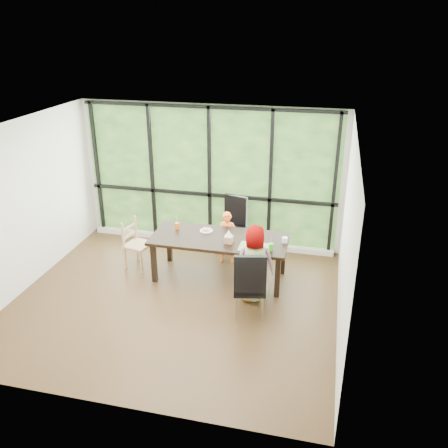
{
  "coord_description": "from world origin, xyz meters",
  "views": [
    {
      "loc": [
        2.2,
        -5.97,
        4.08
      ],
      "look_at": [
        0.61,
        0.78,
        1.05
      ],
      "focal_mm": 37.77,
      "sensor_mm": 36.0,
      "label": 1
    }
  ],
  "objects_px": {
    "green_cup": "(271,247)",
    "plate_near": "(256,246)",
    "chair_interior_leather": "(249,283)",
    "orange_cup": "(177,226)",
    "child_toddler": "(227,238)",
    "white_mug": "(285,240)",
    "chair_window_leather": "(231,226)",
    "child_older": "(253,264)",
    "dining_table": "(220,258)",
    "plate_far": "(206,231)",
    "chair_end_beech": "(138,245)",
    "tissue_box": "(229,239)"
  },
  "relations": [
    {
      "from": "chair_end_beech",
      "to": "white_mug",
      "type": "height_order",
      "value": "chair_end_beech"
    },
    {
      "from": "plate_near",
      "to": "tissue_box",
      "type": "height_order",
      "value": "tissue_box"
    },
    {
      "from": "plate_near",
      "to": "tissue_box",
      "type": "bearing_deg",
      "value": 175.5
    },
    {
      "from": "chair_window_leather",
      "to": "white_mug",
      "type": "height_order",
      "value": "chair_window_leather"
    },
    {
      "from": "child_older",
      "to": "dining_table",
      "type": "bearing_deg",
      "value": -53.04
    },
    {
      "from": "chair_interior_leather",
      "to": "white_mug",
      "type": "relative_size",
      "value": 11.93
    },
    {
      "from": "child_toddler",
      "to": "orange_cup",
      "type": "distance_m",
      "value": 0.95
    },
    {
      "from": "white_mug",
      "to": "tissue_box",
      "type": "height_order",
      "value": "tissue_box"
    },
    {
      "from": "plate_near",
      "to": "white_mug",
      "type": "xyz_separation_m",
      "value": [
        0.43,
        0.25,
        0.04
      ]
    },
    {
      "from": "chair_interior_leather",
      "to": "green_cup",
      "type": "height_order",
      "value": "chair_interior_leather"
    },
    {
      "from": "child_older",
      "to": "plate_near",
      "type": "bearing_deg",
      "value": -100.47
    },
    {
      "from": "child_older",
      "to": "orange_cup",
      "type": "relative_size",
      "value": 11.17
    },
    {
      "from": "tissue_box",
      "to": "dining_table",
      "type": "bearing_deg",
      "value": 141.95
    },
    {
      "from": "dining_table",
      "to": "tissue_box",
      "type": "height_order",
      "value": "tissue_box"
    },
    {
      "from": "plate_near",
      "to": "white_mug",
      "type": "height_order",
      "value": "white_mug"
    },
    {
      "from": "white_mug",
      "to": "tissue_box",
      "type": "xyz_separation_m",
      "value": [
        -0.88,
        -0.21,
        0.01
      ]
    },
    {
      "from": "child_toddler",
      "to": "plate_near",
      "type": "xyz_separation_m",
      "value": [
        0.65,
        -0.77,
        0.28
      ]
    },
    {
      "from": "orange_cup",
      "to": "white_mug",
      "type": "height_order",
      "value": "orange_cup"
    },
    {
      "from": "child_toddler",
      "to": "white_mug",
      "type": "xyz_separation_m",
      "value": [
        1.07,
        -0.52,
        0.31
      ]
    },
    {
      "from": "chair_interior_leather",
      "to": "tissue_box",
      "type": "distance_m",
      "value": 1.0
    },
    {
      "from": "child_toddler",
      "to": "green_cup",
      "type": "xyz_separation_m",
      "value": [
        0.89,
        -0.85,
        0.33
      ]
    },
    {
      "from": "dining_table",
      "to": "chair_interior_leather",
      "type": "relative_size",
      "value": 2.1
    },
    {
      "from": "plate_far",
      "to": "green_cup",
      "type": "distance_m",
      "value": 1.27
    },
    {
      "from": "plate_far",
      "to": "plate_near",
      "type": "relative_size",
      "value": 0.87
    },
    {
      "from": "chair_window_leather",
      "to": "tissue_box",
      "type": "relative_size",
      "value": 7.98
    },
    {
      "from": "plate_near",
      "to": "tissue_box",
      "type": "distance_m",
      "value": 0.46
    },
    {
      "from": "dining_table",
      "to": "white_mug",
      "type": "distance_m",
      "value": 1.15
    },
    {
      "from": "white_mug",
      "to": "orange_cup",
      "type": "bearing_deg",
      "value": 176.5
    },
    {
      "from": "tissue_box",
      "to": "plate_far",
      "type": "bearing_deg",
      "value": 143.29
    },
    {
      "from": "plate_near",
      "to": "white_mug",
      "type": "distance_m",
      "value": 0.49
    },
    {
      "from": "child_toddler",
      "to": "dining_table",
      "type": "bearing_deg",
      "value": -93.8
    },
    {
      "from": "chair_end_beech",
      "to": "child_older",
      "type": "distance_m",
      "value": 2.22
    },
    {
      "from": "dining_table",
      "to": "plate_near",
      "type": "relative_size",
      "value": 9.05
    },
    {
      "from": "plate_far",
      "to": "tissue_box",
      "type": "bearing_deg",
      "value": -36.71
    },
    {
      "from": "plate_near",
      "to": "plate_far",
      "type": "bearing_deg",
      "value": 157.31
    },
    {
      "from": "chair_interior_leather",
      "to": "tissue_box",
      "type": "height_order",
      "value": "chair_interior_leather"
    },
    {
      "from": "chair_window_leather",
      "to": "green_cup",
      "type": "xyz_separation_m",
      "value": [
        0.91,
        -1.24,
        0.27
      ]
    },
    {
      "from": "chair_interior_leather",
      "to": "orange_cup",
      "type": "relative_size",
      "value": 9.64
    },
    {
      "from": "plate_far",
      "to": "chair_window_leather",
      "type": "bearing_deg",
      "value": 71.15
    },
    {
      "from": "child_toddler",
      "to": "green_cup",
      "type": "bearing_deg",
      "value": -47.48
    },
    {
      "from": "chair_interior_leather",
      "to": "orange_cup",
      "type": "xyz_separation_m",
      "value": [
        -1.48,
        1.15,
        0.27
      ]
    },
    {
      "from": "chair_window_leather",
      "to": "green_cup",
      "type": "height_order",
      "value": "chair_window_leather"
    },
    {
      "from": "chair_interior_leather",
      "to": "chair_window_leather",
      "type": "bearing_deg",
      "value": -82.08
    },
    {
      "from": "child_older",
      "to": "plate_near",
      "type": "xyz_separation_m",
      "value": [
        -0.02,
        0.36,
        0.13
      ]
    },
    {
      "from": "child_older",
      "to": "plate_near",
      "type": "distance_m",
      "value": 0.38
    },
    {
      "from": "chair_interior_leather",
      "to": "plate_far",
      "type": "height_order",
      "value": "chair_interior_leather"
    },
    {
      "from": "chair_interior_leather",
      "to": "white_mug",
      "type": "xyz_separation_m",
      "value": [
        0.39,
        1.03,
        0.26
      ]
    },
    {
      "from": "orange_cup",
      "to": "chair_end_beech",
      "type": "bearing_deg",
      "value": -165.73
    },
    {
      "from": "green_cup",
      "to": "plate_near",
      "type": "bearing_deg",
      "value": 160.54
    },
    {
      "from": "dining_table",
      "to": "white_mug",
      "type": "relative_size",
      "value": 25.03
    }
  ]
}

